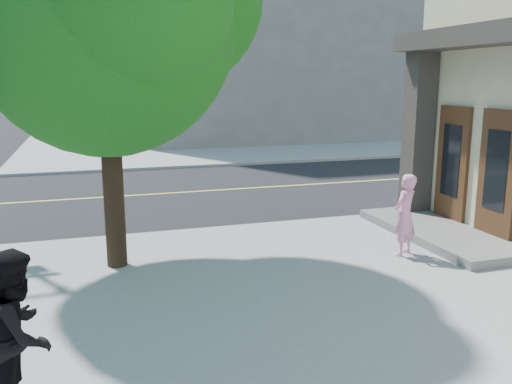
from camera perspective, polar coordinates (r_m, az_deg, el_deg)
name	(u,v)px	position (r m, az deg, el deg)	size (l,w,h in m)	color
road_ew	(9,203)	(16.49, -24.76, -1.11)	(140.00, 9.00, 0.01)	black
sidewalk_ne	(269,132)	(35.04, 1.39, 6.37)	(29.00, 25.00, 0.12)	gray
filler_ne	(274,20)	(35.71, 1.97, 17.81)	(18.00, 16.00, 14.00)	slate
man_on_phone	(405,215)	(10.47, 15.50, -2.35)	(0.57, 0.37, 1.56)	pink
pedestrian	(19,335)	(5.82, -23.82, -13.68)	(0.83, 0.65, 1.72)	black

